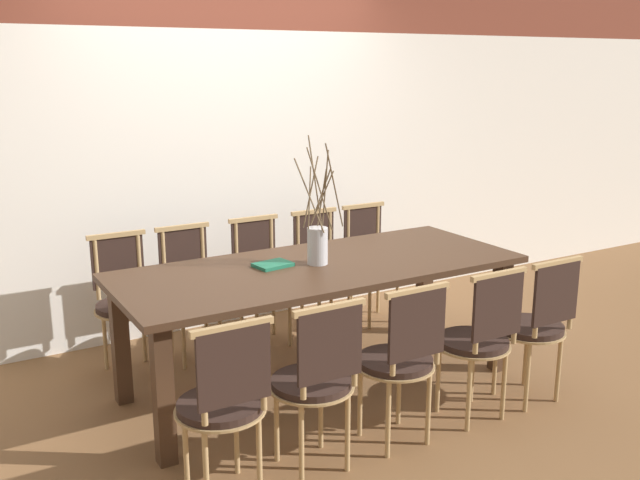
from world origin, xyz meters
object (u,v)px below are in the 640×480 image
object	(u,v)px
chair_near_center	(401,356)
chair_far_center	(262,275)
vase_centerpiece	(318,242)
book_stack	(273,265)
dining_table	(320,280)

from	to	relation	value
chair_near_center	chair_far_center	distance (m)	1.64
vase_centerpiece	book_stack	world-z (taller)	vase_centerpiece
chair_near_center	vase_centerpiece	world-z (taller)	vase_centerpiece
dining_table	chair_near_center	world-z (taller)	chair_near_center
dining_table	chair_near_center	distance (m)	0.84
chair_near_center	vase_centerpiece	size ratio (longest dim) A/B	1.16
vase_centerpiece	chair_far_center	bearing A→B (deg)	89.17
book_stack	chair_near_center	bearing A→B (deg)	-74.57
dining_table	book_stack	size ratio (longest dim) A/B	10.54
dining_table	chair_near_center	size ratio (longest dim) A/B	2.73
dining_table	chair_far_center	xyz separation A→B (m)	(0.01, 0.82, -0.18)
book_stack	chair_far_center	bearing A→B (deg)	69.49
vase_centerpiece	book_stack	distance (m)	0.30
dining_table	chair_far_center	size ratio (longest dim) A/B	2.73
book_stack	vase_centerpiece	bearing A→B (deg)	-18.25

